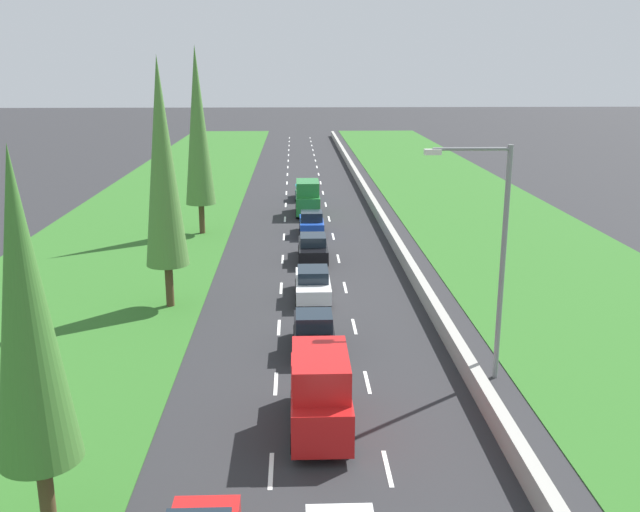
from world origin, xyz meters
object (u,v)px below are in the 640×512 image
object	(u,v)px
black_sedan_centre_lane	(313,248)
green_van_centre_lane	(308,198)
poplar_tree_nearest	(26,312)
poplar_tree_second	(162,164)
blue_hatchback_centre_lane	(312,223)
white_sedan_centre_lane	(313,283)
black_hatchback_centre_lane	(314,331)
street_light_mast	(495,247)
teal_hatchback_centre_lane	(305,190)
red_van_centre_lane	(320,392)
poplar_tree_third	(198,127)

from	to	relation	value
black_sedan_centre_lane	green_van_centre_lane	xyz separation A→B (m)	(-0.06, 13.95, 0.59)
poplar_tree_nearest	poplar_tree_second	size ratio (longest dim) A/B	0.82
black_sedan_centre_lane	blue_hatchback_centre_lane	size ratio (longest dim) A/B	1.15
white_sedan_centre_lane	blue_hatchback_centre_lane	size ratio (longest dim) A/B	1.15
black_hatchback_centre_lane	street_light_mast	xyz separation A→B (m)	(6.62, -3.02, 4.40)
blue_hatchback_centre_lane	teal_hatchback_centre_lane	world-z (taller)	same
red_van_centre_lane	black_sedan_centre_lane	bearing A→B (deg)	89.10
poplar_tree_nearest	red_van_centre_lane	bearing A→B (deg)	35.77
black_sedan_centre_lane	poplar_tree_second	xyz separation A→B (m)	(-7.41, -8.52, 6.37)
white_sedan_centre_lane	blue_hatchback_centre_lane	distance (m)	14.51
white_sedan_centre_lane	street_light_mast	xyz separation A→B (m)	(6.48, -9.93, 4.42)
black_sedan_centre_lane	green_van_centre_lane	distance (m)	13.96
green_van_centre_lane	teal_hatchback_centre_lane	world-z (taller)	green_van_centre_lane
poplar_tree_second	blue_hatchback_centre_lane	bearing A→B (deg)	64.21
white_sedan_centre_lane	green_van_centre_lane	bearing A→B (deg)	89.61
poplar_tree_third	teal_hatchback_centre_lane	bearing A→B (deg)	60.55
black_hatchback_centre_lane	green_van_centre_lane	bearing A→B (deg)	89.42
green_van_centre_lane	poplar_tree_nearest	world-z (taller)	poplar_tree_nearest
black_sedan_centre_lane	green_van_centre_lane	size ratio (longest dim) A/B	0.92
white_sedan_centre_lane	blue_hatchback_centre_lane	xyz separation A→B (m)	(0.29, 14.51, 0.02)
blue_hatchback_centre_lane	red_van_centre_lane	bearing A→B (deg)	-90.86
black_hatchback_centre_lane	green_van_centre_lane	size ratio (longest dim) A/B	0.80
black_sedan_centre_lane	poplar_tree_second	size ratio (longest dim) A/B	0.37
street_light_mast	black_sedan_centre_lane	bearing A→B (deg)	109.80
red_van_centre_lane	black_sedan_centre_lane	size ratio (longest dim) A/B	1.09
blue_hatchback_centre_lane	street_light_mast	world-z (taller)	street_light_mast
white_sedan_centre_lane	poplar_tree_nearest	size ratio (longest dim) A/B	0.45
blue_hatchback_centre_lane	street_light_mast	bearing A→B (deg)	-75.79
poplar_tree_nearest	black_sedan_centre_lane	bearing A→B (deg)	74.21
white_sedan_centre_lane	poplar_tree_third	bearing A→B (deg)	116.77
poplar_tree_nearest	poplar_tree_third	world-z (taller)	poplar_tree_third
green_van_centre_lane	black_sedan_centre_lane	bearing A→B (deg)	-89.76
blue_hatchback_centre_lane	poplar_tree_second	xyz separation A→B (m)	(-7.50, -15.52, 6.34)
blue_hatchback_centre_lane	green_van_centre_lane	bearing A→B (deg)	91.20
blue_hatchback_centre_lane	teal_hatchback_centre_lane	bearing A→B (deg)	91.08
blue_hatchback_centre_lane	teal_hatchback_centre_lane	xyz separation A→B (m)	(-0.27, 14.07, 0.00)
white_sedan_centre_lane	teal_hatchback_centre_lane	size ratio (longest dim) A/B	1.15
red_van_centre_lane	poplar_tree_third	bearing A→B (deg)	104.49
poplar_tree_third	blue_hatchback_centre_lane	bearing A→B (deg)	-4.10
street_light_mast	poplar_tree_third	bearing A→B (deg)	119.39
red_van_centre_lane	poplar_tree_second	bearing A→B (deg)	118.92
black_hatchback_centre_lane	poplar_tree_second	world-z (taller)	poplar_tree_second
blue_hatchback_centre_lane	poplar_tree_third	size ratio (longest dim) A/B	0.30
red_van_centre_lane	black_sedan_centre_lane	xyz separation A→B (m)	(0.33, 21.33, -0.59)
black_hatchback_centre_lane	poplar_tree_third	size ratio (longest dim) A/B	0.30
poplar_tree_nearest	white_sedan_centre_lane	bearing A→B (deg)	69.00
blue_hatchback_centre_lane	poplar_tree_second	size ratio (longest dim) A/B	0.32
poplar_tree_second	teal_hatchback_centre_lane	bearing A→B (deg)	76.26
blue_hatchback_centre_lane	poplar_tree_nearest	size ratio (longest dim) A/B	0.39
black_hatchback_centre_lane	white_sedan_centre_lane	size ratio (longest dim) A/B	0.87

